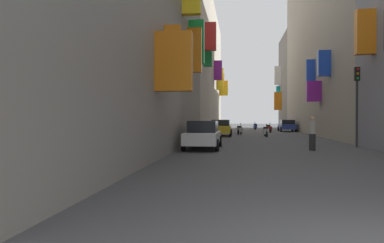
{
  "coord_description": "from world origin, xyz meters",
  "views": [
    {
      "loc": [
        -1.94,
        -4.27,
        1.63
      ],
      "look_at": [
        -5.72,
        25.53,
        1.34
      ],
      "focal_mm": 34.03,
      "sensor_mm": 36.0,
      "label": 1
    }
  ],
  "objects_px": {
    "parked_car_white": "(203,134)",
    "scooter_red": "(269,128)",
    "parked_car_blue": "(287,125)",
    "scooter_blue": "(255,126)",
    "traffic_light_near_corner": "(357,93)",
    "parked_car_yellow": "(221,127)",
    "scooter_white": "(266,131)",
    "pedestrian_crossing": "(312,133)",
    "scooter_silver": "(240,130)"
  },
  "relations": [
    {
      "from": "parked_car_yellow",
      "to": "pedestrian_crossing",
      "type": "relative_size",
      "value": 2.48
    },
    {
      "from": "parked_car_blue",
      "to": "pedestrian_crossing",
      "type": "relative_size",
      "value": 2.49
    },
    {
      "from": "parked_car_blue",
      "to": "scooter_white",
      "type": "relative_size",
      "value": 2.31
    },
    {
      "from": "scooter_blue",
      "to": "scooter_silver",
      "type": "bearing_deg",
      "value": -98.12
    },
    {
      "from": "parked_car_white",
      "to": "scooter_white",
      "type": "distance_m",
      "value": 13.72
    },
    {
      "from": "parked_car_white",
      "to": "scooter_blue",
      "type": "height_order",
      "value": "parked_car_white"
    },
    {
      "from": "scooter_red",
      "to": "traffic_light_near_corner",
      "type": "relative_size",
      "value": 0.4
    },
    {
      "from": "parked_car_blue",
      "to": "parked_car_white",
      "type": "relative_size",
      "value": 0.96
    },
    {
      "from": "parked_car_white",
      "to": "scooter_white",
      "type": "height_order",
      "value": "parked_car_white"
    },
    {
      "from": "scooter_blue",
      "to": "traffic_light_near_corner",
      "type": "height_order",
      "value": "traffic_light_near_corner"
    },
    {
      "from": "scooter_blue",
      "to": "traffic_light_near_corner",
      "type": "distance_m",
      "value": 30.89
    },
    {
      "from": "parked_car_blue",
      "to": "scooter_red",
      "type": "relative_size",
      "value": 2.42
    },
    {
      "from": "scooter_blue",
      "to": "scooter_red",
      "type": "relative_size",
      "value": 1.06
    },
    {
      "from": "parked_car_white",
      "to": "scooter_silver",
      "type": "relative_size",
      "value": 2.5
    },
    {
      "from": "scooter_white",
      "to": "pedestrian_crossing",
      "type": "distance_m",
      "value": 13.53
    },
    {
      "from": "parked_car_blue",
      "to": "scooter_blue",
      "type": "height_order",
      "value": "parked_car_blue"
    },
    {
      "from": "parked_car_white",
      "to": "scooter_silver",
      "type": "distance_m",
      "value": 16.93
    },
    {
      "from": "scooter_white",
      "to": "scooter_silver",
      "type": "height_order",
      "value": "same"
    },
    {
      "from": "scooter_red",
      "to": "traffic_light_near_corner",
      "type": "height_order",
      "value": "traffic_light_near_corner"
    },
    {
      "from": "parked_car_blue",
      "to": "parked_car_yellow",
      "type": "relative_size",
      "value": 1.0
    },
    {
      "from": "scooter_red",
      "to": "traffic_light_near_corner",
      "type": "distance_m",
      "value": 20.96
    },
    {
      "from": "scooter_red",
      "to": "scooter_blue",
      "type": "bearing_deg",
      "value": 96.07
    },
    {
      "from": "scooter_white",
      "to": "scooter_silver",
      "type": "bearing_deg",
      "value": 120.69
    },
    {
      "from": "parked_car_yellow",
      "to": "scooter_blue",
      "type": "height_order",
      "value": "parked_car_yellow"
    },
    {
      "from": "parked_car_yellow",
      "to": "scooter_white",
      "type": "distance_m",
      "value": 4.06
    },
    {
      "from": "pedestrian_crossing",
      "to": "parked_car_blue",
      "type": "bearing_deg",
      "value": 85.29
    },
    {
      "from": "parked_car_yellow",
      "to": "scooter_blue",
      "type": "distance_m",
      "value": 18.92
    },
    {
      "from": "parked_car_yellow",
      "to": "scooter_silver",
      "type": "distance_m",
      "value": 3.43
    },
    {
      "from": "parked_car_blue",
      "to": "scooter_blue",
      "type": "xyz_separation_m",
      "value": [
        -3.44,
        6.92,
        -0.28
      ]
    },
    {
      "from": "parked_car_blue",
      "to": "parked_car_white",
      "type": "bearing_deg",
      "value": -106.76
    },
    {
      "from": "parked_car_blue",
      "to": "traffic_light_near_corner",
      "type": "height_order",
      "value": "traffic_light_near_corner"
    },
    {
      "from": "parked_car_blue",
      "to": "traffic_light_near_corner",
      "type": "distance_m",
      "value": 23.71
    },
    {
      "from": "parked_car_yellow",
      "to": "scooter_white",
      "type": "xyz_separation_m",
      "value": [
        3.96,
        -0.83,
        -0.31
      ]
    },
    {
      "from": "scooter_red",
      "to": "scooter_silver",
      "type": "distance_m",
      "value": 6.51
    },
    {
      "from": "parked_car_yellow",
      "to": "scooter_red",
      "type": "distance_m",
      "value": 9.93
    },
    {
      "from": "scooter_blue",
      "to": "scooter_white",
      "type": "height_order",
      "value": "same"
    },
    {
      "from": "traffic_light_near_corner",
      "to": "pedestrian_crossing",
      "type": "bearing_deg",
      "value": -141.14
    },
    {
      "from": "parked_car_yellow",
      "to": "scooter_blue",
      "type": "relative_size",
      "value": 2.28
    },
    {
      "from": "scooter_white",
      "to": "parked_car_yellow",
      "type": "bearing_deg",
      "value": 168.21
    },
    {
      "from": "parked_car_blue",
      "to": "traffic_light_near_corner",
      "type": "xyz_separation_m",
      "value": [
        0.7,
        -23.59,
        2.27
      ]
    },
    {
      "from": "parked_car_white",
      "to": "scooter_red",
      "type": "height_order",
      "value": "parked_car_white"
    },
    {
      "from": "parked_car_blue",
      "to": "pedestrian_crossing",
      "type": "height_order",
      "value": "pedestrian_crossing"
    },
    {
      "from": "parked_car_yellow",
      "to": "pedestrian_crossing",
      "type": "xyz_separation_m",
      "value": [
        5.25,
        -14.29,
        0.09
      ]
    },
    {
      "from": "parked_car_yellow",
      "to": "scooter_blue",
      "type": "bearing_deg",
      "value": 77.96
    },
    {
      "from": "pedestrian_crossing",
      "to": "scooter_silver",
      "type": "bearing_deg",
      "value": 101.57
    },
    {
      "from": "pedestrian_crossing",
      "to": "scooter_red",
      "type": "bearing_deg",
      "value": 90.63
    },
    {
      "from": "scooter_white",
      "to": "scooter_red",
      "type": "distance_m",
      "value": 9.46
    },
    {
      "from": "scooter_red",
      "to": "pedestrian_crossing",
      "type": "xyz_separation_m",
      "value": [
        0.25,
        -22.86,
        0.4
      ]
    },
    {
      "from": "scooter_white",
      "to": "scooter_blue",
      "type": "bearing_deg",
      "value": 90.05
    },
    {
      "from": "scooter_white",
      "to": "pedestrian_crossing",
      "type": "relative_size",
      "value": 1.08
    }
  ]
}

